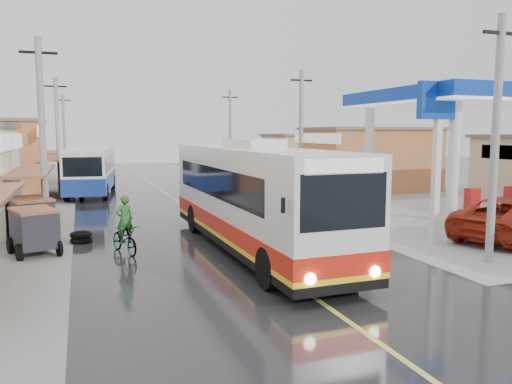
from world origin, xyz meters
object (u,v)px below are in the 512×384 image
at_px(jeepney, 512,218).
at_px(tyre_stack, 81,237).
at_px(tricycle_near, 34,228).
at_px(coach_bus, 252,197).
at_px(cyclist, 125,234).
at_px(tricycle_far, 30,216).
at_px(second_bus, 91,170).

height_order(jeepney, tyre_stack, jeepney).
xyz_separation_m(jeepney, tricycle_near, (-17.96, 3.73, 0.07)).
xyz_separation_m(coach_bus, tricycle_near, (-7.49, 1.99, -1.02)).
relative_size(jeepney, cyclist, 2.93).
relative_size(cyclist, tricycle_far, 0.87).
height_order(second_bus, cyclist, second_bus).
relative_size(tricycle_near, tyre_stack, 2.72).
distance_m(coach_bus, jeepney, 10.67).
height_order(second_bus, tricycle_far, second_bus).
relative_size(tricycle_near, tricycle_far, 0.93).
xyz_separation_m(coach_bus, tyre_stack, (-5.94, 3.37, -1.74)).
height_order(tricycle_near, tricycle_far, tricycle_far).
distance_m(coach_bus, tricycle_far, 9.01).
height_order(coach_bus, second_bus, coach_bus).
relative_size(second_bus, tricycle_near, 4.32).
bearing_deg(jeepney, coach_bus, 58.09).
relative_size(second_bus, tricycle_far, 4.04).
distance_m(second_bus, cyclist, 18.35).
relative_size(jeepney, tricycle_near, 2.71).
bearing_deg(second_bus, tyre_stack, -85.68).
height_order(jeepney, tricycle_near, jeepney).
xyz_separation_m(second_bus, cyclist, (0.69, -18.31, -1.03)).
height_order(jeepney, tricycle_far, tricycle_far).
bearing_deg(coach_bus, second_bus, 103.77).
xyz_separation_m(second_bus, tyre_stack, (-0.79, -15.93, -1.51)).
bearing_deg(second_bus, coach_bus, -67.92).
xyz_separation_m(tricycle_near, tricycle_far, (-0.32, 2.40, 0.06)).
bearing_deg(tricycle_far, cyclist, -64.47).
xyz_separation_m(coach_bus, tricycle_far, (-7.82, 4.39, -0.96)).
height_order(cyclist, tricycle_near, cyclist).
height_order(cyclist, tricycle_far, cyclist).
bearing_deg(coach_bus, tricycle_far, 149.54).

